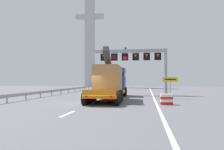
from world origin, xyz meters
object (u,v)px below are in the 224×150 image
Objects in this scene: overhead_lane_gantry at (139,58)px; heavy_haul_truck_orange at (112,81)px; exit_sign_yellow at (170,82)px; crash_barrier_striped at (166,99)px; bridge_pylon_distant at (90,29)px.

heavy_haul_truck_orange is (-2.86, -6.84, -3.27)m from overhead_lane_gantry.
heavy_haul_truck_orange is 6.69m from exit_sign_yellow.
heavy_haul_truck_orange is 8.24m from crash_barrier_striped.
exit_sign_yellow is at bearing 81.32° from crash_barrier_striped.
exit_sign_yellow is (3.77, -5.97, -3.38)m from overhead_lane_gantry.
crash_barrier_striped is (-1.02, -6.70, -1.43)m from exit_sign_yellow.
heavy_haul_truck_orange reaches higher than exit_sign_yellow.
overhead_lane_gantry is at bearing 102.25° from crash_barrier_striped.
heavy_haul_truck_orange reaches higher than crash_barrier_striped.
overhead_lane_gantry reaches higher than heavy_haul_truck_orange.
bridge_pylon_distant reaches higher than exit_sign_yellow.
crash_barrier_striped is 56.11m from bridge_pylon_distant.
bridge_pylon_distant reaches higher than crash_barrier_striped.
bridge_pylon_distant is at bearing 107.53° from heavy_haul_truck_orange.
bridge_pylon_distant is (-19.40, 49.48, 17.98)m from crash_barrier_striped.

